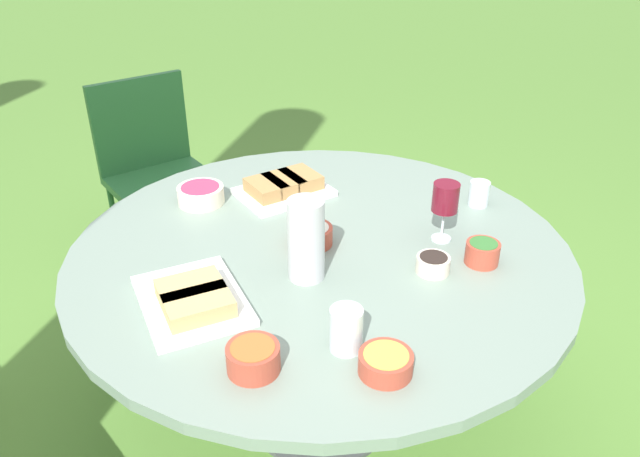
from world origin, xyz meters
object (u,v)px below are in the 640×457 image
dining_table (320,268)px  water_pitcher (306,240)px  wine_glass (445,199)px  chair_near_left (155,163)px

dining_table → water_pitcher: (-0.09, 0.14, 0.20)m
water_pitcher → wine_glass: (-0.15, -0.43, 0.02)m
chair_near_left → wine_glass: 1.52m
water_pitcher → wine_glass: water_pitcher is taller
chair_near_left → wine_glass: bearing=-176.9°
chair_near_left → water_pitcher: 1.41m
dining_table → water_pitcher: bearing=121.3°
dining_table → chair_near_left: bearing=-9.3°
dining_table → chair_near_left: size_ratio=1.67×
wine_glass → water_pitcher: bearing=70.6°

